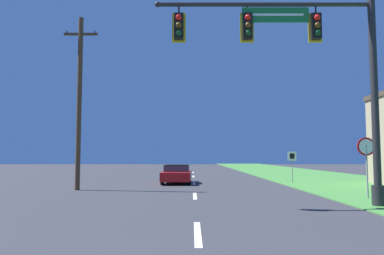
{
  "coord_description": "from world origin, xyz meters",
  "views": [
    {
      "loc": [
        -0.13,
        -2.69,
        1.76
      ],
      "look_at": [
        0.0,
        32.12,
        4.44
      ],
      "focal_mm": 35.0,
      "sensor_mm": 36.0,
      "label": 1
    }
  ],
  "objects": [
    {
      "name": "grass_verge_right",
      "position": [
        10.5,
        30.0,
        0.02
      ],
      "size": [
        10.0,
        110.0,
        0.04
      ],
      "color": "#428438",
      "rests_on": "ground"
    },
    {
      "name": "road_center_line",
      "position": [
        0.0,
        22.0,
        0.01
      ],
      "size": [
        0.16,
        34.8,
        0.01
      ],
      "color": "silver",
      "rests_on": "ground"
    },
    {
      "name": "route_sign_post",
      "position": [
        6.41,
        21.78,
        1.53
      ],
      "size": [
        0.55,
        0.06,
        2.03
      ],
      "color": "gray",
      "rests_on": "grass_verge_right"
    },
    {
      "name": "signal_mast",
      "position": [
        4.3,
        10.53,
        5.06
      ],
      "size": [
        8.11,
        0.47,
        8.12
      ],
      "color": "#232326",
      "rests_on": "grass_verge_right"
    },
    {
      "name": "stop_sign",
      "position": [
        7.1,
        12.82,
        1.86
      ],
      "size": [
        0.76,
        0.07,
        2.5
      ],
      "color": "gray",
      "rests_on": "grass_verge_right"
    },
    {
      "name": "car_ahead",
      "position": [
        -1.12,
        21.87,
        0.6
      ],
      "size": [
        1.88,
        4.35,
        1.19
      ],
      "color": "black",
      "rests_on": "ground"
    },
    {
      "name": "utility_pole_near",
      "position": [
        -6.12,
        16.98,
        4.77
      ],
      "size": [
        1.8,
        0.26,
        9.22
      ],
      "color": "#4C3823",
      "rests_on": "ground"
    }
  ]
}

